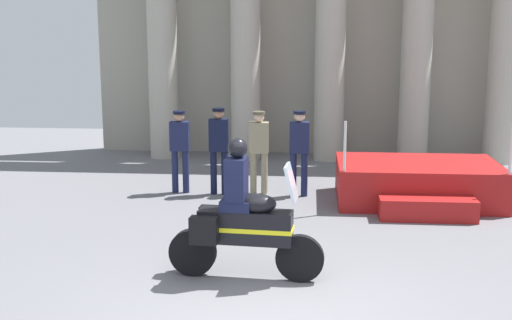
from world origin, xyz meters
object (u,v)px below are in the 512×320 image
object	(u,v)px
officer_in_row_3	(299,146)
officer_in_row_0	(180,145)
motorcycle_with_rider	(240,221)
officer_in_row_1	(219,144)
officer_in_row_2	(259,146)
reviewing_stand	(418,184)

from	to	relation	value
officer_in_row_3	officer_in_row_0	bearing A→B (deg)	-4.73
officer_in_row_0	officer_in_row_3	size ratio (longest dim) A/B	0.98
motorcycle_with_rider	officer_in_row_1	bearing A→B (deg)	106.21
officer_in_row_2	motorcycle_with_rider	size ratio (longest dim) A/B	0.79
officer_in_row_0	officer_in_row_2	xyz separation A→B (m)	(1.58, 0.04, -0.00)
officer_in_row_2	motorcycle_with_rider	world-z (taller)	motorcycle_with_rider
motorcycle_with_rider	officer_in_row_3	bearing A→B (deg)	86.05
officer_in_row_1	officer_in_row_3	xyz separation A→B (m)	(1.58, -0.03, -0.02)
officer_in_row_1	officer_in_row_2	world-z (taller)	officer_in_row_1
officer_in_row_0	officer_in_row_1	bearing A→B (deg)	172.84
officer_in_row_0	officer_in_row_1	distance (m)	0.80
reviewing_stand	officer_in_row_2	world-z (taller)	same
officer_in_row_0	officer_in_row_1	size ratio (longest dim) A/B	0.96
officer_in_row_1	reviewing_stand	bearing A→B (deg)	172.57
reviewing_stand	officer_in_row_0	xyz separation A→B (m)	(-4.65, 0.39, 0.61)
officer_in_row_0	officer_in_row_3	world-z (taller)	officer_in_row_3
reviewing_stand	officer_in_row_1	world-z (taller)	officer_in_row_1
officer_in_row_0	officer_in_row_1	xyz separation A→B (m)	(0.79, -0.06, 0.04)
officer_in_row_3	officer_in_row_2	bearing A→B (deg)	-12.02
officer_in_row_0	officer_in_row_2	world-z (taller)	same
reviewing_stand	officer_in_row_3	world-z (taller)	officer_in_row_3
officer_in_row_1	officer_in_row_3	size ratio (longest dim) A/B	1.02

